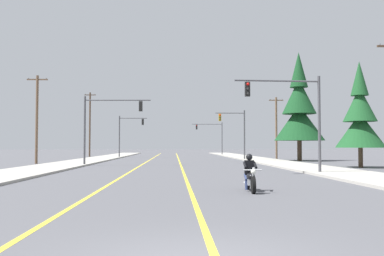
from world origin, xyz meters
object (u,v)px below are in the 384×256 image
utility_pole_right_far (276,127)px  utility_pole_left_far (90,123)px  traffic_signal_mid_right (236,128)px  utility_pole_left_near (37,117)px  traffic_signal_far_right (213,133)px  traffic_signal_near_left (104,119)px  conifer_tree_right_verge_near (360,118)px  motorcycle_with_rider (250,176)px  traffic_signal_mid_left (127,130)px  conifer_tree_right_verge_far (299,111)px  traffic_signal_near_right (295,108)px

utility_pole_right_far → utility_pole_left_far: (-27.12, 13.76, 1.10)m
traffic_signal_mid_right → utility_pole_left_near: bearing=-154.4°
traffic_signal_mid_right → traffic_signal_far_right: bearing=90.7°
traffic_signal_mid_right → utility_pole_right_far: (5.77, 3.05, 0.27)m
traffic_signal_mid_right → traffic_signal_near_left: bearing=-133.7°
traffic_signal_near_left → conifer_tree_right_verge_near: 21.84m
traffic_signal_far_right → utility_pole_right_far: 25.59m
traffic_signal_far_right → utility_pole_left_near: bearing=-118.9°
motorcycle_with_rider → traffic_signal_mid_left: 48.35m
motorcycle_with_rider → utility_pole_left_far: size_ratio=0.21×
traffic_signal_near_left → traffic_signal_mid_right: 20.28m
traffic_signal_mid_left → conifer_tree_right_verge_near: (22.12, -29.36, -0.04)m
traffic_signal_mid_right → traffic_signal_far_right: (-0.32, 27.91, 0.13)m
traffic_signal_mid_right → conifer_tree_right_verge_far: bearing=-24.1°
motorcycle_with_rider → traffic_signal_far_right: (4.52, 64.51, 3.57)m
traffic_signal_near_left → traffic_signal_mid_right: size_ratio=1.00×
conifer_tree_right_verge_far → traffic_signal_mid_right: bearing=155.9°
traffic_signal_near_right → traffic_signal_mid_right: bearing=89.5°
utility_pole_right_far → utility_pole_left_far: size_ratio=0.79×
traffic_signal_near_left → utility_pole_left_near: utility_pole_left_near is taller
traffic_signal_far_right → motorcycle_with_rider: bearing=-94.0°
motorcycle_with_rider → traffic_signal_mid_left: size_ratio=0.35×
traffic_signal_near_left → conifer_tree_right_verge_far: conifer_tree_right_verge_far is taller
motorcycle_with_rider → utility_pole_right_far: 41.22m
utility_pole_left_far → traffic_signal_far_right: bearing=27.8°
traffic_signal_mid_right → traffic_signal_near_right: bearing=-90.5°
traffic_signal_near_left → utility_pole_left_far: utility_pole_left_far is taller
motorcycle_with_rider → utility_pole_right_far: utility_pole_right_far is taller
traffic_signal_mid_right → conifer_tree_right_verge_far: 7.92m
motorcycle_with_rider → conifer_tree_right_verge_far: (11.86, 33.47, 5.33)m
traffic_signal_mid_right → utility_pole_left_far: bearing=141.8°
traffic_signal_mid_right → conifer_tree_right_verge_far: size_ratio=0.48×
traffic_signal_far_right → utility_pole_right_far: size_ratio=0.76×
motorcycle_with_rider → conifer_tree_right_verge_near: 21.94m
traffic_signal_near_left → traffic_signal_mid_left: bearing=91.5°
traffic_signal_mid_right → conifer_tree_right_verge_near: 20.18m
conifer_tree_right_verge_far → traffic_signal_far_right: bearing=103.3°
utility_pole_left_near → conifer_tree_right_verge_far: 29.27m
utility_pole_left_far → conifer_tree_right_verge_far: size_ratio=0.81×
utility_pole_right_far → conifer_tree_right_verge_near: conifer_tree_right_verge_near is taller
traffic_signal_mid_right → utility_pole_left_near: (-21.35, -10.21, 0.55)m
traffic_signal_mid_left → utility_pole_left_far: bearing=137.1°
utility_pole_left_far → traffic_signal_mid_left: bearing=-42.9°
traffic_signal_near_right → traffic_signal_far_right: (-0.11, 54.55, 0.01)m
traffic_signal_near_left → conifer_tree_right_verge_far: bearing=28.7°
traffic_signal_mid_right → utility_pole_left_far: (-21.35, 16.81, 1.36)m
traffic_signal_mid_left → utility_pole_left_far: 9.21m
utility_pole_left_near → utility_pole_right_far: bearing=26.1°
conifer_tree_right_verge_far → traffic_signal_mid_left: bearing=147.6°
traffic_signal_near_right → utility_pole_left_near: (-21.13, 16.44, 0.44)m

